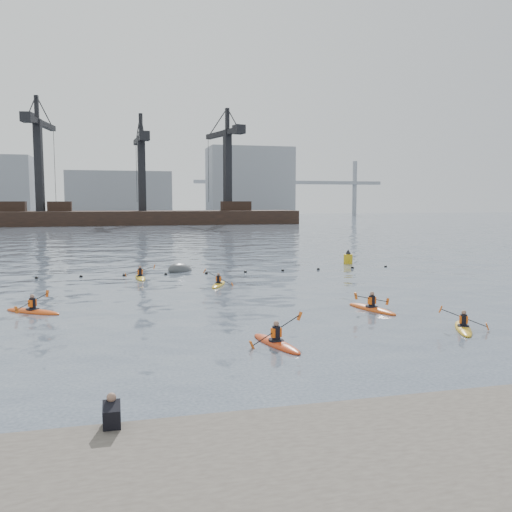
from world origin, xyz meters
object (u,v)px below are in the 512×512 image
at_px(kayaker_2, 33,311).
at_px(mooring_buoy, 180,271).
at_px(kayaker_3, 219,284).
at_px(kayaker_0, 276,342).
at_px(kayaker_1, 463,327).
at_px(kayaker_4, 372,308).
at_px(kayaker_5, 140,277).
at_px(nav_buoy, 348,259).

height_order(kayaker_2, mooring_buoy, kayaker_2).
distance_m(kayaker_3, mooring_buoy, 7.95).
relative_size(kayaker_0, kayaker_1, 1.16).
height_order(kayaker_3, kayaker_4, kayaker_3).
bearing_deg(kayaker_5, kayaker_4, -55.69).
height_order(kayaker_4, mooring_buoy, kayaker_4).
bearing_deg(kayaker_0, kayaker_4, 24.04).
distance_m(kayaker_1, kayaker_2, 20.06).
height_order(kayaker_1, kayaker_4, kayaker_4).
xyz_separation_m(kayaker_4, mooring_buoy, (-7.65, 17.50, -0.10)).
relative_size(kayaker_4, kayaker_5, 1.07).
bearing_deg(kayaker_5, nav_buoy, 11.87).
relative_size(kayaker_3, nav_buoy, 2.05).
relative_size(kayaker_3, mooring_buoy, 1.19).
xyz_separation_m(kayaker_2, nav_buoy, (23.46, 15.47, 0.33)).
height_order(kayaker_0, kayaker_1, kayaker_0).
relative_size(kayaker_1, kayaker_3, 1.00).
bearing_deg(kayaker_2, kayaker_0, -96.14).
xyz_separation_m(kayaker_3, kayaker_5, (-4.80, 4.51, 0.01)).
bearing_deg(mooring_buoy, kayaker_1, -66.74).
xyz_separation_m(kayaker_5, mooring_buoy, (3.18, 3.28, -0.10)).
xyz_separation_m(kayaker_0, kayaker_3, (0.46, 14.86, -0.01)).
height_order(kayaker_0, kayaker_4, kayaker_0).
relative_size(kayaker_0, kayaker_4, 0.99).
bearing_deg(kayaker_2, mooring_buoy, 3.04).
distance_m(kayaker_1, kayaker_5, 22.84).
bearing_deg(nav_buoy, kayaker_4, -110.46).
distance_m(kayaker_0, kayaker_1, 8.42).
relative_size(kayaker_2, kayaker_3, 1.05).
height_order(kayaker_2, kayaker_3, kayaker_3).
distance_m(kayaker_1, nav_buoy, 24.26).
bearing_deg(kayaker_5, kayaker_1, -59.07).
bearing_deg(kayaker_3, mooring_buoy, 124.38).
xyz_separation_m(mooring_buoy, nav_buoy, (14.72, 1.46, 0.43)).
distance_m(kayaker_0, mooring_buoy, 22.68).
distance_m(kayaker_4, mooring_buoy, 19.10).
height_order(kayaker_2, nav_buoy, nav_buoy).
bearing_deg(kayaker_5, kayaker_0, -80.36).
bearing_deg(kayaker_2, kayaker_4, -67.05).
xyz_separation_m(kayaker_1, kayaker_2, (-18.30, 8.23, 0.01)).
relative_size(kayaker_2, mooring_buoy, 1.25).
bearing_deg(kayaker_3, kayaker_2, -126.32).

